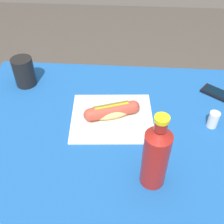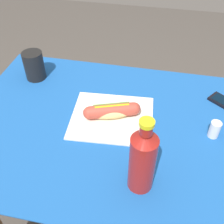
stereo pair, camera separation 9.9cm
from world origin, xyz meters
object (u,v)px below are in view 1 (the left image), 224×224
at_px(drinking_cup, 24,72).
at_px(salt_shaker, 213,120).
at_px(soda_bottle, 156,156).
at_px(cell_phone, 217,93).
at_px(hot_dog, 112,111).

bearing_deg(drinking_cup, salt_shaker, -15.20).
xyz_separation_m(soda_bottle, drinking_cup, (-0.51, 0.44, -0.05)).
height_order(cell_phone, soda_bottle, soda_bottle).
bearing_deg(salt_shaker, hot_dog, 177.56).
bearing_deg(salt_shaker, cell_phone, 72.50).
bearing_deg(hot_dog, salt_shaker, -2.44).
relative_size(hot_dog, soda_bottle, 0.78).
height_order(hot_dog, soda_bottle, soda_bottle).
bearing_deg(hot_dog, soda_bottle, -61.87).
bearing_deg(soda_bottle, salt_shaker, 47.61).
xyz_separation_m(cell_phone, soda_bottle, (-0.28, -0.42, 0.11)).
bearing_deg(soda_bottle, drinking_cup, 139.35).
distance_m(drinking_cup, salt_shaker, 0.76).
xyz_separation_m(hot_dog, salt_shaker, (0.36, -0.02, -0.00)).
height_order(cell_phone, salt_shaker, salt_shaker).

